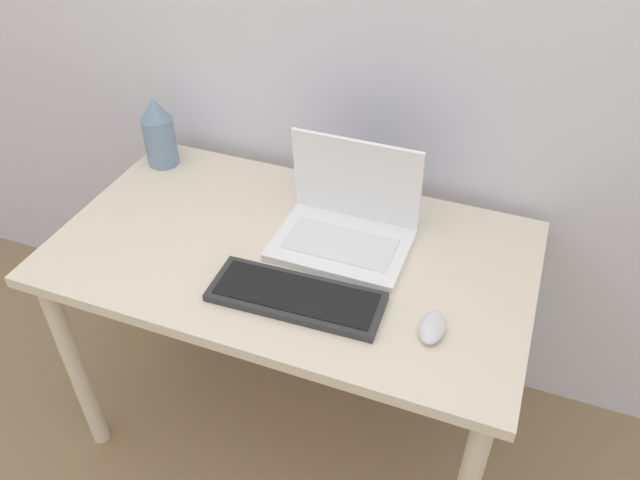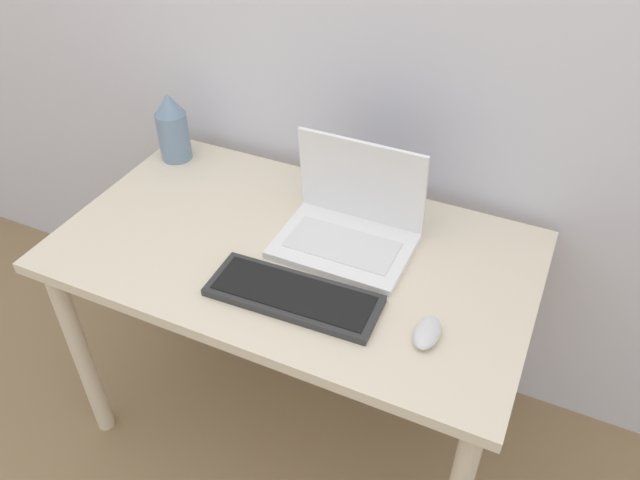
% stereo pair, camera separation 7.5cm
% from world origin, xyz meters
% --- Properties ---
extents(desk, '(1.20, 0.69, 0.70)m').
position_xyz_m(desk, '(0.00, 0.34, 0.61)').
color(desk, beige).
rests_on(desk, ground_plane).
extents(laptop, '(0.33, 0.25, 0.26)m').
position_xyz_m(laptop, '(0.12, 0.43, 0.76)').
color(laptop, white).
rests_on(laptop, desk).
extents(keyboard, '(0.41, 0.16, 0.02)m').
position_xyz_m(keyboard, '(0.08, 0.18, 0.71)').
color(keyboard, '#2D2D2D').
rests_on(keyboard, desk).
extents(mouse, '(0.05, 0.10, 0.03)m').
position_xyz_m(mouse, '(0.39, 0.19, 0.72)').
color(mouse, silver).
rests_on(mouse, desk).
extents(vase, '(0.09, 0.09, 0.21)m').
position_xyz_m(vase, '(-0.52, 0.58, 0.81)').
color(vase, slate).
rests_on(vase, desk).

